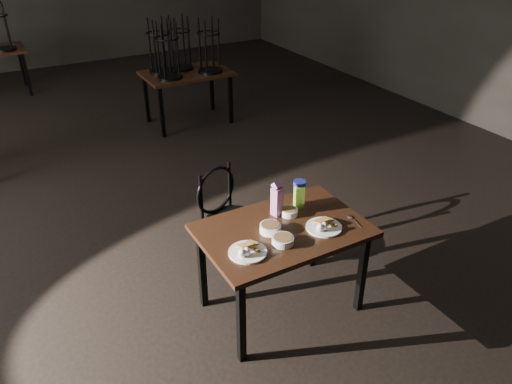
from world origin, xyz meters
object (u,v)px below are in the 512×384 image
water_bottle (299,193)px  bentwood_chair (226,212)px  main_table (283,237)px  juice_carton (277,199)px

water_bottle → bentwood_chair: (-0.39, 0.49, -0.31)m
main_table → juice_carton: bearing=72.8°
main_table → bentwood_chair: (-0.13, 0.69, -0.12)m
bentwood_chair → juice_carton: bearing=-89.4°
main_table → bentwood_chair: bentwood_chair is taller
juice_carton → water_bottle: size_ratio=1.31×
water_bottle → bentwood_chair: water_bottle is taller
main_table → water_bottle: size_ratio=5.53×
main_table → water_bottle: (0.27, 0.20, 0.19)m
main_table → juice_carton: (0.06, 0.18, 0.21)m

